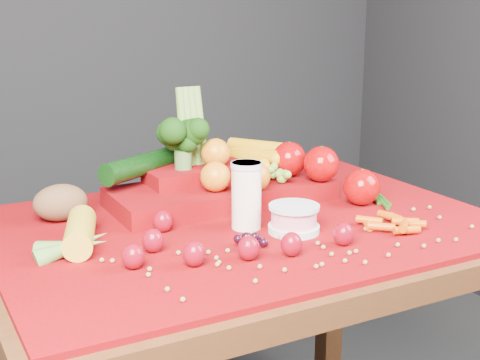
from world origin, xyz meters
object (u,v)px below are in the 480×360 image
table (244,267)px  milk_glass (246,193)px  yogurt_bowl (294,218)px  produce_mound (232,176)px

table → milk_glass: 0.19m
yogurt_bowl → milk_glass: bearing=136.4°
yogurt_bowl → produce_mound: 0.26m
table → yogurt_bowl: 0.18m
table → produce_mound: 0.23m
yogurt_bowl → produce_mound: (-0.01, 0.26, 0.03)m
table → milk_glass: size_ratio=7.79×
produce_mound → milk_glass: bearing=-109.2°
milk_glass → yogurt_bowl: (0.07, -0.07, -0.04)m
milk_glass → table: bearing=67.1°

